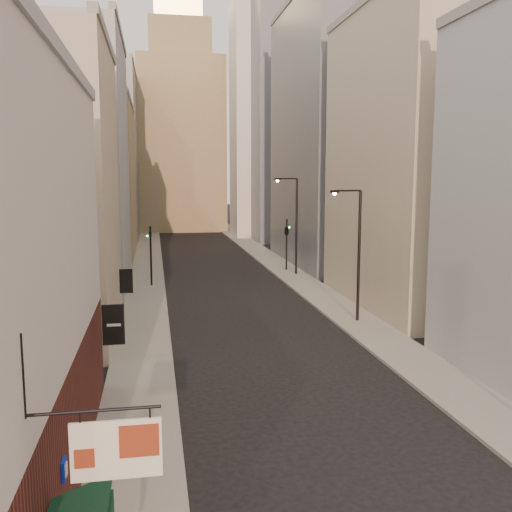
% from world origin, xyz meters
% --- Properties ---
extents(sidewalk_left, '(3.00, 140.00, 0.15)m').
position_xyz_m(sidewalk_left, '(-6.50, 55.00, 0.07)').
color(sidewalk_left, gray).
rests_on(sidewalk_left, ground).
extents(sidewalk_right, '(3.00, 140.00, 0.15)m').
position_xyz_m(sidewalk_right, '(6.50, 55.00, 0.07)').
color(sidewalk_right, gray).
rests_on(sidewalk_right, ground).
extents(left_bldg_beige, '(8.00, 12.00, 16.00)m').
position_xyz_m(left_bldg_beige, '(-12.00, 26.00, 8.00)').
color(left_bldg_beige, tan).
rests_on(left_bldg_beige, ground).
extents(left_bldg_grey, '(8.00, 16.00, 20.00)m').
position_xyz_m(left_bldg_grey, '(-12.00, 42.00, 10.00)').
color(left_bldg_grey, '#9A9BA0').
rests_on(left_bldg_grey, ground).
extents(left_bldg_tan, '(8.00, 18.00, 17.00)m').
position_xyz_m(left_bldg_tan, '(-12.00, 60.00, 8.50)').
color(left_bldg_tan, '#917C55').
rests_on(left_bldg_tan, ground).
extents(left_bldg_wingrid, '(8.00, 20.00, 24.00)m').
position_xyz_m(left_bldg_wingrid, '(-12.00, 80.00, 12.00)').
color(left_bldg_wingrid, gray).
rests_on(left_bldg_wingrid, ground).
extents(right_bldg_beige, '(8.00, 16.00, 20.00)m').
position_xyz_m(right_bldg_beige, '(12.00, 30.00, 10.00)').
color(right_bldg_beige, tan).
rests_on(right_bldg_beige, ground).
extents(right_bldg_wingrid, '(8.00, 20.00, 26.00)m').
position_xyz_m(right_bldg_wingrid, '(12.00, 50.00, 13.00)').
color(right_bldg_wingrid, gray).
rests_on(right_bldg_wingrid, ground).
extents(highrise, '(21.00, 23.00, 51.20)m').
position_xyz_m(highrise, '(18.00, 78.00, 25.66)').
color(highrise, gray).
rests_on(highrise, ground).
extents(clock_tower, '(14.00, 14.00, 44.90)m').
position_xyz_m(clock_tower, '(-1.00, 92.00, 17.63)').
color(clock_tower, '#917C55').
rests_on(clock_tower, ground).
extents(white_tower, '(8.00, 8.00, 41.50)m').
position_xyz_m(white_tower, '(10.00, 78.00, 18.61)').
color(white_tower, silver).
rests_on(white_tower, ground).
extents(streetlamp_mid, '(2.11, 0.67, 8.18)m').
position_xyz_m(streetlamp_mid, '(6.29, 25.86, 4.67)').
color(streetlamp_mid, black).
rests_on(streetlamp_mid, ground).
extents(streetlamp_far, '(2.28, 0.74, 8.84)m').
position_xyz_m(streetlamp_far, '(6.70, 43.04, 5.05)').
color(streetlamp_far, black).
rests_on(streetlamp_far, ground).
extents(traffic_light_left, '(0.60, 0.53, 5.00)m').
position_xyz_m(traffic_light_left, '(-6.08, 39.79, 3.58)').
color(traffic_light_left, black).
rests_on(traffic_light_left, ground).
extents(traffic_light_right, '(0.77, 0.77, 5.00)m').
position_xyz_m(traffic_light_right, '(6.57, 45.49, 3.92)').
color(traffic_light_right, black).
rests_on(traffic_light_right, ground).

